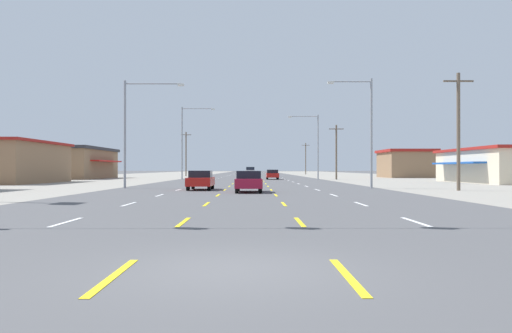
{
  "coord_description": "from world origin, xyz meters",
  "views": [
    {
      "loc": [
        0.32,
        -7.92,
        1.61
      ],
      "look_at": [
        0.92,
        70.81,
        1.95
      ],
      "focal_mm": 34.84,
      "sensor_mm": 36.0,
      "label": 1
    }
  ],
  "objects_px": {
    "suv_center_turn_midfar": "(250,171)",
    "streetlight_left_row_0": "(132,124)",
    "sedan_inner_right_mid": "(272,174)",
    "sedan_inner_left_near": "(201,180)",
    "streetlight_right_row_1": "(315,142)",
    "streetlight_right_row_0": "(367,125)",
    "sedan_center_turn_nearest": "(249,181)",
    "streetlight_left_row_1": "(185,137)"
  },
  "relations": [
    {
      "from": "streetlight_right_row_1",
      "to": "streetlight_left_row_1",
      "type": "bearing_deg",
      "value": 180.0
    },
    {
      "from": "suv_center_turn_midfar",
      "to": "streetlight_right_row_0",
      "type": "relative_size",
      "value": 0.54
    },
    {
      "from": "sedan_center_turn_nearest",
      "to": "sedan_inner_left_near",
      "type": "bearing_deg",
      "value": 133.77
    },
    {
      "from": "sedan_inner_left_near",
      "to": "sedan_center_turn_nearest",
      "type": "bearing_deg",
      "value": -46.23
    },
    {
      "from": "sedan_inner_right_mid",
      "to": "streetlight_right_row_1",
      "type": "bearing_deg",
      "value": 2.69
    },
    {
      "from": "streetlight_right_row_0",
      "to": "streetlight_right_row_1",
      "type": "bearing_deg",
      "value": 90.19
    },
    {
      "from": "streetlight_left_row_1",
      "to": "sedan_inner_left_near",
      "type": "bearing_deg",
      "value": -80.53
    },
    {
      "from": "sedan_center_turn_nearest",
      "to": "sedan_inner_left_near",
      "type": "distance_m",
      "value": 5.31
    },
    {
      "from": "streetlight_left_row_1",
      "to": "streetlight_right_row_1",
      "type": "xyz_separation_m",
      "value": [
        19.3,
        0.0,
        -0.64
      ]
    },
    {
      "from": "sedan_center_turn_nearest",
      "to": "streetlight_left_row_0",
      "type": "relative_size",
      "value": 0.51
    },
    {
      "from": "sedan_inner_left_near",
      "to": "streetlight_right_row_0",
      "type": "xyz_separation_m",
      "value": [
        13.36,
        3.13,
        4.48
      ]
    },
    {
      "from": "sedan_inner_right_mid",
      "to": "streetlight_right_row_1",
      "type": "xyz_separation_m",
      "value": [
        6.35,
        0.3,
        4.91
      ]
    },
    {
      "from": "streetlight_right_row_0",
      "to": "sedan_center_turn_nearest",
      "type": "bearing_deg",
      "value": -144.3
    },
    {
      "from": "sedan_center_turn_nearest",
      "to": "streetlight_left_row_0",
      "type": "xyz_separation_m",
      "value": [
        -9.64,
        6.96,
        4.51
      ]
    },
    {
      "from": "streetlight_right_row_0",
      "to": "suv_center_turn_midfar",
      "type": "bearing_deg",
      "value": 98.04
    },
    {
      "from": "streetlight_right_row_0",
      "to": "streetlight_right_row_1",
      "type": "xyz_separation_m",
      "value": [
        -0.11,
        33.17,
        0.43
      ]
    },
    {
      "from": "sedan_inner_left_near",
      "to": "streetlight_right_row_1",
      "type": "bearing_deg",
      "value": 69.94
    },
    {
      "from": "sedan_inner_right_mid",
      "to": "streetlight_right_row_0",
      "type": "distance_m",
      "value": 33.8
    },
    {
      "from": "sedan_inner_left_near",
      "to": "streetlight_left_row_0",
      "type": "xyz_separation_m",
      "value": [
        -5.97,
        3.13,
        4.51
      ]
    },
    {
      "from": "sedan_inner_right_mid",
      "to": "streetlight_left_row_1",
      "type": "height_order",
      "value": "streetlight_left_row_1"
    },
    {
      "from": "sedan_inner_left_near",
      "to": "streetlight_left_row_1",
      "type": "distance_m",
      "value": 37.21
    },
    {
      "from": "streetlight_left_row_1",
      "to": "streetlight_right_row_1",
      "type": "distance_m",
      "value": 19.31
    },
    {
      "from": "sedan_inner_right_mid",
      "to": "streetlight_right_row_0",
      "type": "relative_size",
      "value": 0.5
    },
    {
      "from": "streetlight_right_row_1",
      "to": "sedan_center_turn_nearest",
      "type": "bearing_deg",
      "value": -103.42
    },
    {
      "from": "streetlight_left_row_0",
      "to": "sedan_inner_right_mid",
      "type": "bearing_deg",
      "value": 68.62
    },
    {
      "from": "sedan_inner_left_near",
      "to": "suv_center_turn_midfar",
      "type": "height_order",
      "value": "suv_center_turn_midfar"
    },
    {
      "from": "sedan_center_turn_nearest",
      "to": "streetlight_right_row_1",
      "type": "bearing_deg",
      "value": 76.58
    },
    {
      "from": "sedan_inner_left_near",
      "to": "streetlight_right_row_0",
      "type": "relative_size",
      "value": 0.5
    },
    {
      "from": "sedan_inner_left_near",
      "to": "streetlight_left_row_0",
      "type": "bearing_deg",
      "value": 152.36
    },
    {
      "from": "suv_center_turn_midfar",
      "to": "streetlight_right_row_1",
      "type": "xyz_separation_m",
      "value": [
        9.77,
        -36.79,
        4.64
      ]
    },
    {
      "from": "streetlight_left_row_0",
      "to": "streetlight_right_row_1",
      "type": "xyz_separation_m",
      "value": [
        19.22,
        33.17,
        0.39
      ]
    },
    {
      "from": "sedan_center_turn_nearest",
      "to": "sedan_inner_left_near",
      "type": "height_order",
      "value": "same"
    },
    {
      "from": "sedan_inner_right_mid",
      "to": "sedan_inner_left_near",
      "type": "bearing_deg",
      "value": -100.85
    },
    {
      "from": "streetlight_left_row_1",
      "to": "streetlight_right_row_1",
      "type": "height_order",
      "value": "streetlight_left_row_1"
    },
    {
      "from": "sedan_center_turn_nearest",
      "to": "suv_center_turn_midfar",
      "type": "bearing_deg",
      "value": 90.14
    },
    {
      "from": "suv_center_turn_midfar",
      "to": "streetlight_left_row_0",
      "type": "height_order",
      "value": "streetlight_left_row_0"
    },
    {
      "from": "streetlight_right_row_0",
      "to": "sedan_inner_left_near",
      "type": "bearing_deg",
      "value": -166.83
    },
    {
      "from": "suv_center_turn_midfar",
      "to": "streetlight_right_row_1",
      "type": "height_order",
      "value": "streetlight_right_row_1"
    },
    {
      "from": "sedan_inner_right_mid",
      "to": "streetlight_left_row_0",
      "type": "distance_m",
      "value": 35.59
    },
    {
      "from": "suv_center_turn_midfar",
      "to": "streetlight_left_row_0",
      "type": "bearing_deg",
      "value": -97.69
    },
    {
      "from": "sedan_center_turn_nearest",
      "to": "streetlight_left_row_1",
      "type": "bearing_deg",
      "value": 103.63
    },
    {
      "from": "sedan_center_turn_nearest",
      "to": "streetlight_left_row_1",
      "type": "relative_size",
      "value": 0.42
    }
  ]
}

